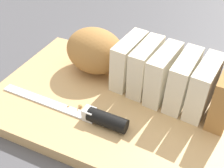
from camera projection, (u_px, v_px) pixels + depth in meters
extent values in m
plane|color=#4C4C51|center=(112.00, 106.00, 0.53)|extent=(3.00, 3.00, 0.00)
cube|color=tan|center=(112.00, 101.00, 0.52)|extent=(0.45, 0.31, 0.02)
ellipsoid|color=#A8753D|center=(95.00, 51.00, 0.55)|extent=(0.13, 0.11, 0.09)
cube|color=#F2E8CC|center=(129.00, 61.00, 0.52)|extent=(0.04, 0.10, 0.09)
cube|color=#F2E8CC|center=(146.00, 67.00, 0.51)|extent=(0.04, 0.10, 0.09)
cube|color=#F2E8CC|center=(163.00, 74.00, 0.49)|extent=(0.04, 0.10, 0.09)
cube|color=#F2E8CC|center=(183.00, 80.00, 0.47)|extent=(0.04, 0.10, 0.09)
cube|color=#F2E8CC|center=(204.00, 87.00, 0.46)|extent=(0.04, 0.10, 0.09)
cube|color=silver|center=(45.00, 102.00, 0.50)|extent=(0.19, 0.02, 0.00)
cylinder|color=black|center=(107.00, 120.00, 0.45)|extent=(0.07, 0.03, 0.02)
cube|color=silver|center=(89.00, 114.00, 0.46)|extent=(0.02, 0.02, 0.02)
sphere|color=tan|center=(113.00, 88.00, 0.53)|extent=(0.00, 0.00, 0.00)
sphere|color=tan|center=(68.00, 107.00, 0.49)|extent=(0.01, 0.01, 0.01)
sphere|color=tan|center=(77.00, 110.00, 0.48)|extent=(0.00, 0.00, 0.00)
sphere|color=tan|center=(80.00, 106.00, 0.49)|extent=(0.01, 0.01, 0.01)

